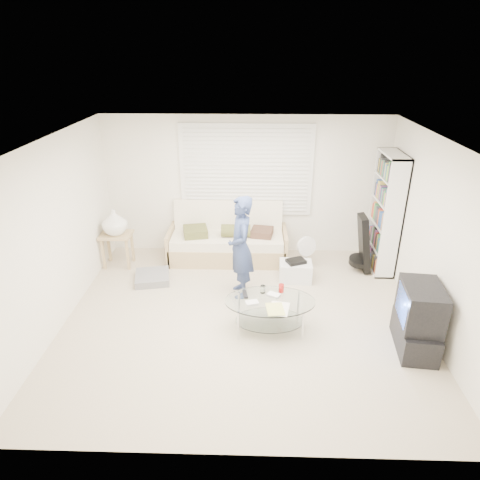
{
  "coord_description": "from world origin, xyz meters",
  "views": [
    {
      "loc": [
        0.11,
        -5.09,
        3.54
      ],
      "look_at": [
        -0.05,
        0.3,
        1.08
      ],
      "focal_mm": 32.0,
      "sensor_mm": 36.0,
      "label": 1
    }
  ],
  "objects_px": {
    "bookshelf": "(385,213)",
    "tv_unit": "(418,319)",
    "futon_sofa": "(228,241)",
    "coffee_table": "(270,306)"
  },
  "relations": [
    {
      "from": "tv_unit",
      "to": "coffee_table",
      "type": "xyz_separation_m",
      "value": [
        -1.84,
        0.35,
        -0.08
      ]
    },
    {
      "from": "futon_sofa",
      "to": "tv_unit",
      "type": "height_order",
      "value": "futon_sofa"
    },
    {
      "from": "futon_sofa",
      "to": "coffee_table",
      "type": "xyz_separation_m",
      "value": [
        0.68,
        -2.11,
        0.02
      ]
    },
    {
      "from": "coffee_table",
      "to": "futon_sofa",
      "type": "bearing_deg",
      "value": 107.89
    },
    {
      "from": "bookshelf",
      "to": "tv_unit",
      "type": "height_order",
      "value": "bookshelf"
    },
    {
      "from": "futon_sofa",
      "to": "bookshelf",
      "type": "relative_size",
      "value": 1.04
    },
    {
      "from": "bookshelf",
      "to": "coffee_table",
      "type": "bearing_deg",
      "value": -136.74
    },
    {
      "from": "futon_sofa",
      "to": "bookshelf",
      "type": "xyz_separation_m",
      "value": [
        2.64,
        -0.27,
        0.67
      ]
    },
    {
      "from": "futon_sofa",
      "to": "tv_unit",
      "type": "distance_m",
      "value": 3.52
    },
    {
      "from": "bookshelf",
      "to": "coffee_table",
      "type": "xyz_separation_m",
      "value": [
        -1.96,
        -1.85,
        -0.65
      ]
    }
  ]
}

